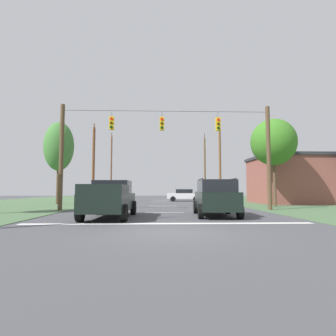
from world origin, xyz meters
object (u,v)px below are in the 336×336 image
(overhead_signal_span, at_px, (166,152))
(utility_pole_far_right, at_px, (205,166))
(pickup_truck, at_px, (111,199))
(roadside_store, at_px, (320,180))
(distant_car_crossing_white, at_px, (184,195))
(suv_black, at_px, (216,197))
(tree_roadside_right, at_px, (59,147))
(tree_roadside_left, at_px, (273,142))
(utility_pole_mid_left, at_px, (93,162))
(utility_pole_far_left, at_px, (111,165))
(utility_pole_mid_right, at_px, (220,161))

(overhead_signal_span, xyz_separation_m, utility_pole_far_right, (7.58, 28.90, 1.41))
(overhead_signal_span, xyz_separation_m, pickup_truck, (-3.04, -4.96, -3.16))
(utility_pole_far_right, xyz_separation_m, roadside_store, (9.36, -18.93, -2.99))
(overhead_signal_span, bearing_deg, distant_car_crossing_white, 80.23)
(suv_black, height_order, distant_car_crossing_white, suv_black)
(suv_black, distance_m, utility_pole_far_right, 33.78)
(distant_car_crossing_white, relative_size, tree_roadside_right, 0.54)
(pickup_truck, bearing_deg, tree_roadside_right, 118.93)
(tree_roadside_left, xyz_separation_m, roadside_store, (7.34, 5.61, -3.08))
(utility_pole_mid_left, bearing_deg, roadside_store, -13.09)
(utility_pole_far_right, height_order, tree_roadside_left, utility_pole_far_right)
(suv_black, xyz_separation_m, tree_roadside_left, (6.95, 8.59, 4.57))
(utility_pole_far_right, bearing_deg, distant_car_crossing_white, -110.65)
(overhead_signal_span, xyz_separation_m, distant_car_crossing_white, (2.79, 16.18, -3.34))
(pickup_truck, distance_m, utility_pole_far_right, 35.78)
(pickup_truck, height_order, suv_black, suv_black)
(roadside_store, bearing_deg, overhead_signal_span, -149.51)
(utility_pole_mid_left, bearing_deg, utility_pole_far_left, 89.83)
(overhead_signal_span, bearing_deg, utility_pole_mid_left, 118.75)
(distant_car_crossing_white, relative_size, tree_roadside_left, 0.58)
(utility_pole_mid_left, distance_m, roadside_store, 26.48)
(utility_pole_far_left, bearing_deg, tree_roadside_left, -53.65)
(pickup_truck, bearing_deg, suv_black, 7.40)
(utility_pole_mid_right, height_order, tree_roadside_right, utility_pole_mid_right)
(pickup_truck, distance_m, roadside_store, 25.00)
(utility_pole_mid_left, relative_size, roadside_store, 0.71)
(tree_roadside_left, bearing_deg, utility_pole_mid_right, 99.46)
(utility_pole_mid_left, bearing_deg, distant_car_crossing_white, 1.19)
(distant_car_crossing_white, bearing_deg, utility_pole_mid_left, -178.81)
(roadside_store, bearing_deg, utility_pole_far_right, 116.31)
(overhead_signal_span, relative_size, utility_pole_mid_left, 1.52)
(utility_pole_mid_right, bearing_deg, overhead_signal_span, -114.36)
(utility_pole_mid_left, distance_m, tree_roadside_right, 7.57)
(utility_pole_mid_left, height_order, tree_roadside_left, utility_pole_mid_left)
(suv_black, relative_size, utility_pole_mid_left, 0.49)
(pickup_truck, height_order, utility_pole_mid_left, utility_pole_mid_left)
(utility_pole_far_left, xyz_separation_m, tree_roadside_left, (18.31, -24.88, -0.06))
(distant_car_crossing_white, bearing_deg, utility_pole_far_right, 69.35)
(roadside_store, bearing_deg, suv_black, -135.21)
(suv_black, distance_m, utility_pole_mid_left, 23.48)
(suv_black, relative_size, distant_car_crossing_white, 1.10)
(suv_black, distance_m, tree_roadside_left, 11.96)
(tree_roadside_left, bearing_deg, roadside_store, 37.36)
(utility_pole_mid_left, xyz_separation_m, utility_pole_far_left, (0.04, 13.30, 0.78))
(pickup_truck, height_order, utility_pole_far_left, utility_pole_far_left)
(utility_pole_far_left, bearing_deg, distant_car_crossing_white, -48.65)
(utility_pole_mid_right, bearing_deg, tree_roadside_right, -156.12)
(utility_pole_far_right, relative_size, utility_pole_far_left, 0.99)
(utility_pole_mid_right, bearing_deg, distant_car_crossing_white, -174.18)
(overhead_signal_span, relative_size, tree_roadside_right, 1.81)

